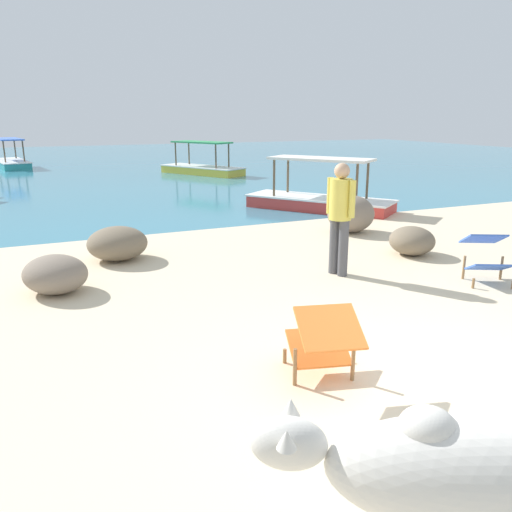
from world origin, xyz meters
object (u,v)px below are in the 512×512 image
Objects in this scene: deck_chair_far at (486,254)px; boat_teal at (11,161)px; boat_red at (319,199)px; person_standing at (340,211)px; deck_chair_near at (323,340)px; boat_yellow at (202,167)px; cow at (467,477)px.

deck_chair_far is 22.01m from boat_teal.
boat_red is at bearing -160.62° from deck_chair_far.
deck_chair_far is 0.24× the size of boat_teal.
boat_red is at bearing -164.13° from boat_teal.
person_standing is 20.53m from boat_teal.
boat_yellow is (4.19, 16.38, -0.13)m from deck_chair_near.
deck_chair_near is 0.23× the size of boat_yellow.
cow is 24.75m from boat_teal.
deck_chair_near is 3.86m from deck_chair_far.
deck_chair_near is (0.49, 2.06, -0.27)m from cow.
person_standing is 0.44× the size of boat_red.
boat_yellow reaches higher than deck_chair_near.
deck_chair_far is at bearing -106.77° from cow.
person_standing is 0.42× the size of boat_teal.
person_standing is at bearing -94.78° from deck_chair_far.
cow is 0.46× the size of boat_red.
cow is at bearing -21.19° from deck_chair_far.
cow is 1.83× the size of deck_chair_far.
person_standing is at bearing 140.71° from boat_yellow.
deck_chair_near is 0.95× the size of deck_chair_far.
boat_teal reaches higher than cow.
person_standing is 0.43× the size of boat_yellow.
boat_teal is at bearing -10.41° from boat_red.
cow is 5.41m from deck_chair_far.
boat_red and boat_yellow have the same top height.
boat_yellow is (-0.17, 8.93, 0.00)m from boat_red.
person_standing is at bearing -20.18° from deck_chair_near.
deck_chair_far is at bearing 136.09° from boat_red.
cow is 1.93× the size of deck_chair_near.
deck_chair_far is 0.25× the size of boat_yellow.
boat_yellow is at bearing -140.90° from boat_teal.
deck_chair_near is at bearing 113.55° from boat_red.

